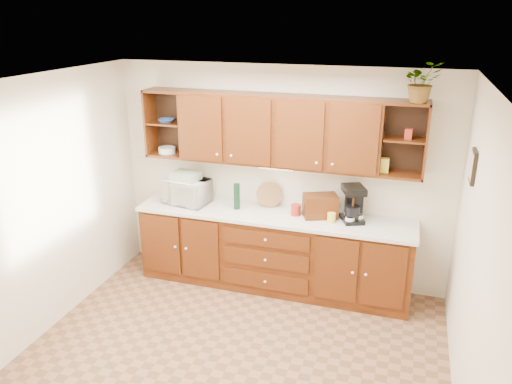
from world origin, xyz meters
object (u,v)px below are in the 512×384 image
Objects in this scene: microwave at (186,191)px; potted_plant at (422,82)px; bread_box at (320,206)px; coffee_maker at (353,204)px.

microwave is 2.94m from potted_plant.
bread_box is at bearing 9.16° from microwave.
coffee_maker is 1.48m from potted_plant.
microwave is 2.00m from coffee_maker.
potted_plant is (0.94, -0.00, 1.42)m from bread_box.
microwave is 1.64m from bread_box.
bread_box is (1.64, 0.05, -0.02)m from microwave.
bread_box is at bearing 179.97° from potted_plant.
potted_plant is at bearing -22.73° from bread_box.
coffee_maker is (0.36, 0.01, 0.06)m from bread_box.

